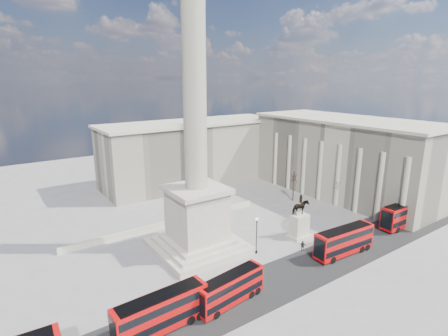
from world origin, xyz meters
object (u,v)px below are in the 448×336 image
red_bus_c (344,241)px  pedestrian_standing (347,230)px  pedestrian_walking (341,234)px  pedestrian_crossing (303,246)px  victorian_lamp (257,233)px  nelsons_column (196,174)px  red_bus_a (162,312)px  equestrian_statue (300,222)px  red_bus_d (404,214)px  red_bus_b (231,288)px

red_bus_c → pedestrian_standing: size_ratio=5.86×
red_bus_c → pedestrian_standing: bearing=36.3°
pedestrian_walking → pedestrian_crossing: (-9.22, 0.69, 0.14)m
victorian_lamp → nelsons_column: bearing=134.9°
red_bus_a → equestrian_statue: 31.70m
red_bus_c → pedestrian_crossing: 6.67m
red_bus_d → pedestrian_walking: size_ratio=7.38×
pedestrian_walking → red_bus_d: bearing=1.4°
nelsons_column → pedestrian_walking: bearing=-26.6°
victorian_lamp → equestrian_statue: bearing=1.8°
red_bus_a → victorian_lamp: 21.83m
red_bus_b → pedestrian_standing: size_ratio=5.22×
red_bus_d → pedestrian_walking: 14.91m
nelsons_column → red_bus_c: 26.21m
victorian_lamp → pedestrian_crossing: bearing=-29.2°
equestrian_statue → pedestrian_standing: (7.70, -4.46, -1.84)m
nelsons_column → red_bus_a: bearing=-132.1°
pedestrian_standing → red_bus_b: bearing=3.7°
red_bus_d → red_bus_b: bearing=-177.9°
pedestrian_standing → equestrian_statue: bearing=-34.4°
red_bus_a → pedestrian_crossing: red_bus_a is taller
nelsons_column → red_bus_b: nelsons_column is taller
red_bus_c → equestrian_statue: size_ratio=1.40×
nelsons_column → equestrian_statue: bearing=-21.1°
pedestrian_walking → pedestrian_standing: pedestrian_standing is taller
red_bus_a → red_bus_d: 50.83m
red_bus_a → equestrian_statue: size_ratio=1.38×
nelsons_column → pedestrian_walking: 28.43m
nelsons_column → equestrian_statue: 21.08m
pedestrian_walking → equestrian_statue: bearing=154.3°
red_bus_a → red_bus_d: red_bus_d is taller
equestrian_statue → pedestrian_standing: 9.08m
red_bus_b → victorian_lamp: 13.89m
red_bus_b → victorian_lamp: bearing=29.1°
red_bus_b → victorian_lamp: size_ratio=1.61×
victorian_lamp → pedestrian_walking: (16.04, -4.50, -2.89)m
victorian_lamp → pedestrian_standing: bearing=-12.9°
red_bus_a → victorian_lamp: (20.34, 7.81, 1.32)m
red_bus_a → pedestrian_standing: bearing=2.7°
equestrian_statue → pedestrian_crossing: (-3.48, -4.14, -1.88)m
red_bus_b → red_bus_d: size_ratio=0.87×
red_bus_b → pedestrian_standing: (29.06, 4.11, -1.13)m
red_bus_c → pedestrian_crossing: (-4.68, 4.52, -1.45)m
victorian_lamp → pedestrian_walking: size_ratio=3.97×
red_bus_b → pedestrian_walking: red_bus_b is taller
nelsons_column → victorian_lamp: size_ratio=7.99×
red_bus_c → victorian_lamp: victorian_lamp is taller
red_bus_c → pedestrian_standing: 7.86m
red_bus_b → equestrian_statue: (21.36, 8.57, 0.71)m
red_bus_c → red_bus_b: bearing=-176.8°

